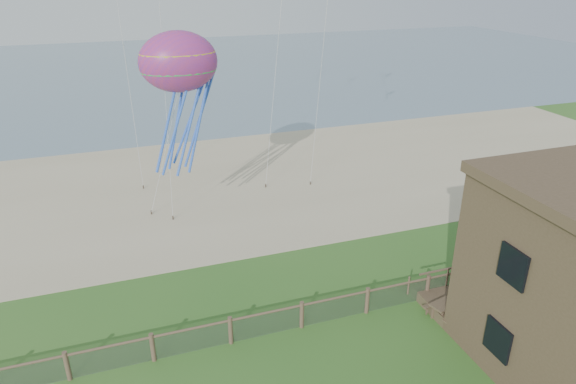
# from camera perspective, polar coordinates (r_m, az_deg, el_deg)

# --- Properties ---
(sand_beach) EXTENTS (72.00, 20.00, 0.02)m
(sand_beach) POSITION_cam_1_polar(r_m,az_deg,el_deg) (35.49, -7.57, 0.82)
(sand_beach) COLOR tan
(sand_beach) RESTS_ON ground
(ocean) EXTENTS (160.00, 68.00, 0.02)m
(ocean) POSITION_cam_1_polar(r_m,az_deg,el_deg) (77.59, -14.62, 12.93)
(ocean) COLOR slate
(ocean) RESTS_ON ground
(chainlink_fence) EXTENTS (36.20, 0.20, 1.25)m
(chainlink_fence) POSITION_cam_1_polar(r_m,az_deg,el_deg) (21.76, 1.53, -13.64)
(chainlink_fence) COLOR brown
(chainlink_fence) RESTS_ON ground
(motel_deck) EXTENTS (15.00, 2.00, 0.50)m
(motel_deck) POSITION_cam_1_polar(r_m,az_deg,el_deg) (27.93, 28.48, -8.36)
(motel_deck) COLOR brown
(motel_deck) RESTS_ON ground
(picnic_table) EXTENTS (2.10, 1.77, 0.77)m
(picnic_table) POSITION_cam_1_polar(r_m,az_deg,el_deg) (23.49, 17.43, -12.22)
(picnic_table) COLOR brown
(picnic_table) RESTS_ON ground
(octopus_kite) EXTENTS (4.29, 3.53, 7.66)m
(octopus_kite) POSITION_cam_1_polar(r_m,az_deg,el_deg) (26.92, -11.72, 9.85)
(octopus_kite) COLOR #F83E27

